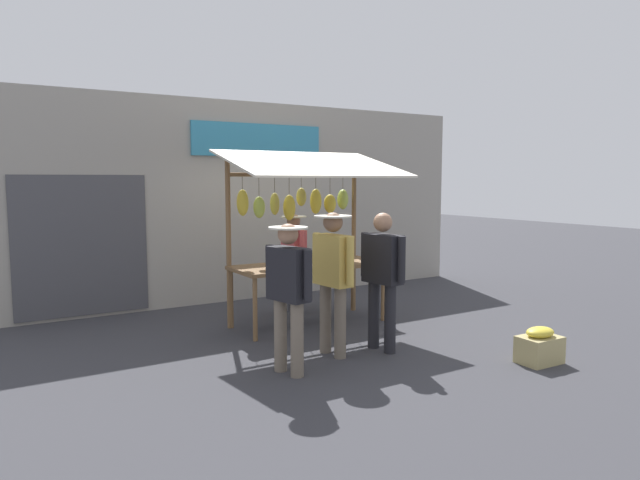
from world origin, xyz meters
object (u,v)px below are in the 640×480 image
(vendor_with_sunhat, at_px, (294,255))
(produce_crate_near, at_px, (539,347))
(shopper_with_ponytail, at_px, (333,271))
(market_stall, at_px, (308,216))
(shopper_with_shopping_bag, at_px, (288,286))
(shopper_in_striped_shirt, at_px, (382,271))

(vendor_with_sunhat, xyz_separation_m, produce_crate_near, (-1.16, 3.66, -0.71))
(vendor_with_sunhat, bearing_deg, shopper_with_ponytail, -15.36)
(vendor_with_sunhat, bearing_deg, market_stall, -9.96)
(vendor_with_sunhat, height_order, shopper_with_shopping_bag, shopper_with_shopping_bag)
(shopper_with_ponytail, bearing_deg, shopper_with_shopping_bag, 106.64)
(market_stall, xyz_separation_m, shopper_in_striped_shirt, (-0.08, 1.64, -0.57))
(vendor_with_sunhat, distance_m, shopper_with_shopping_bag, 2.87)
(shopper_with_shopping_bag, distance_m, shopper_with_ponytail, 0.83)
(market_stall, xyz_separation_m, produce_crate_near, (-1.30, 2.98, -1.36))
(vendor_with_sunhat, xyz_separation_m, shopper_in_striped_shirt, (0.07, 2.32, 0.08))
(market_stall, bearing_deg, shopper_with_shopping_bag, 54.14)
(shopper_with_ponytail, bearing_deg, shopper_in_striped_shirt, -109.42)
(vendor_with_sunhat, xyz_separation_m, shopper_with_shopping_bag, (1.45, 2.48, 0.05))
(produce_crate_near, bearing_deg, shopper_with_ponytail, -39.06)
(market_stall, height_order, produce_crate_near, market_stall)
(market_stall, relative_size, produce_crate_near, 5.16)
(vendor_with_sunhat, distance_m, shopper_in_striped_shirt, 2.32)
(market_stall, relative_size, vendor_with_sunhat, 1.61)
(shopper_in_striped_shirt, xyz_separation_m, shopper_with_shopping_bag, (1.38, 0.16, -0.03))
(shopper_in_striped_shirt, relative_size, shopper_with_shopping_bag, 1.04)
(vendor_with_sunhat, relative_size, produce_crate_near, 3.20)
(market_stall, relative_size, shopper_with_ponytail, 1.47)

